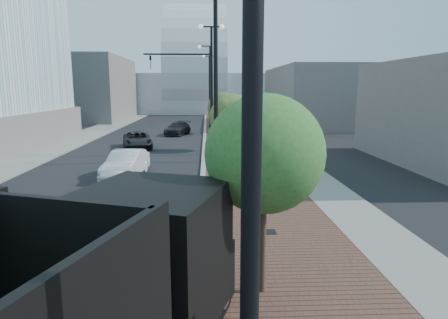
{
  "coord_description": "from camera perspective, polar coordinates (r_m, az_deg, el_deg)",
  "views": [
    {
      "loc": [
        0.26,
        -4.96,
        5.1
      ],
      "look_at": [
        1.0,
        12.0,
        2.0
      ],
      "focal_mm": 31.27,
      "sensor_mm": 36.0,
      "label": 1
    }
  ],
  "objects": [
    {
      "name": "commercial_block_ne",
      "position": [
        57.18,
        13.65,
        8.96
      ],
      "size": [
        12.0,
        22.0,
        8.0
      ],
      "primitive_type": "cube",
      "color": "#655F5B",
      "rests_on": "ground"
    },
    {
      "name": "tree_2",
      "position": [
        32.05,
        -0.02,
        7.53
      ],
      "size": [
        2.6,
        2.59,
        4.83
      ],
      "color": "#382619",
      "rests_on": "ground"
    },
    {
      "name": "white_sedan",
      "position": [
        23.32,
        -14.14,
        -0.64
      ],
      "size": [
        2.11,
        4.88,
        1.56
      ],
      "primitive_type": "imported",
      "rotation": [
        0.0,
        0.0,
        -0.1
      ],
      "color": "silver",
      "rests_on": "ground"
    },
    {
      "name": "tree_3",
      "position": [
        44.03,
        -0.7,
        8.37
      ],
      "size": [
        2.24,
        2.16,
        4.68
      ],
      "color": "#382619",
      "rests_on": "ground"
    },
    {
      "name": "commercial_block_nw",
      "position": [
        68.04,
        -20.12,
        9.65
      ],
      "size": [
        14.0,
        20.0,
        10.0
      ],
      "primitive_type": "cube",
      "color": "#66605C",
      "rests_on": "ground"
    },
    {
      "name": "utility_cover_1",
      "position": [
        14.04,
        6.54,
        -10.45
      ],
      "size": [
        0.5,
        0.5,
        0.02
      ],
      "primitive_type": "cube",
      "color": "black",
      "rests_on": "sidewalk"
    },
    {
      "name": "streetlight_3",
      "position": [
        38.96,
        -2.19,
        9.23
      ],
      "size": [
        1.44,
        0.56,
        9.21
      ],
      "color": "black",
      "rests_on": "ground"
    },
    {
      "name": "traffic_mast",
      "position": [
        29.96,
        -3.63,
        10.11
      ],
      "size": [
        5.09,
        0.2,
        8.0
      ],
      "color": "black",
      "rests_on": "ground"
    },
    {
      "name": "dark_car_far",
      "position": [
        43.87,
        -6.77,
        4.53
      ],
      "size": [
        3.09,
        5.18,
        1.41
      ],
      "primitive_type": "imported",
      "rotation": [
        0.0,
        0.0,
        -0.25
      ],
      "color": "black",
      "rests_on": "ground"
    },
    {
      "name": "dark_car_mid",
      "position": [
        34.7,
        -12.56,
        2.82
      ],
      "size": [
        3.4,
        5.45,
        1.41
      ],
      "primitive_type": "imported",
      "rotation": [
        0.0,
        0.0,
        0.23
      ],
      "color": "black",
      "rests_on": "ground"
    },
    {
      "name": "curb",
      "position": [
        45.24,
        -2.82,
        3.96
      ],
      "size": [
        0.3,
        140.0,
        0.14
      ],
      "primitive_type": "cube",
      "color": "gray",
      "rests_on": "ground"
    },
    {
      "name": "pedestrian",
      "position": [
        22.83,
        12.88,
        -0.24
      ],
      "size": [
        0.84,
        0.67,
        2.01
      ],
      "primitive_type": "imported",
      "rotation": [
        0.0,
        0.0,
        3.43
      ],
      "color": "black",
      "rests_on": "ground"
    },
    {
      "name": "convention_center",
      "position": [
        89.99,
        -4.01,
        10.9
      ],
      "size": [
        50.0,
        30.0,
        50.0
      ],
      "color": "#A5ACAF",
      "rests_on": "ground"
    },
    {
      "name": "utility_cover_2",
      "position": [
        24.56,
        2.55,
        -1.33
      ],
      "size": [
        0.5,
        0.5,
        0.02
      ],
      "primitive_type": "cube",
      "color": "black",
      "rests_on": "sidewalk"
    },
    {
      "name": "tree_1",
      "position": [
        20.08,
        1.47,
        6.05
      ],
      "size": [
        2.47,
        2.44,
        4.83
      ],
      "color": "#382619",
      "rests_on": "ground"
    },
    {
      "name": "streetlight_0",
      "position": [
        2.99,
        4.08,
        4.93
      ],
      "size": [
        1.72,
        0.56,
        9.28
      ],
      "color": "black",
      "rests_on": "ground"
    },
    {
      "name": "concrete_strip",
      "position": [
        45.62,
        5.01,
        3.98
      ],
      "size": [
        2.4,
        140.0,
        0.13
      ],
      "primitive_type": "cube",
      "color": "slate",
      "rests_on": "ground"
    },
    {
      "name": "west_sidewalk",
      "position": [
        47.14,
        -18.86,
        3.66
      ],
      "size": [
        4.0,
        140.0,
        0.12
      ],
      "primitive_type": "cube",
      "color": "slate",
      "rests_on": "ground"
    },
    {
      "name": "tree_0",
      "position": [
        9.21,
        6.2,
        0.83
      ],
      "size": [
        2.82,
        2.82,
        5.01
      ],
      "color": "#382619",
      "rests_on": "ground"
    },
    {
      "name": "streetlight_1",
      "position": [
        14.98,
        -1.64,
        7.45
      ],
      "size": [
        1.44,
        0.56,
        9.21
      ],
      "color": "black",
      "rests_on": "ground"
    },
    {
      "name": "streetlight_4",
      "position": [
        50.96,
        -2.15,
        10.03
      ],
      "size": [
        1.72,
        0.56,
        9.28
      ],
      "color": "black",
      "rests_on": "ground"
    },
    {
      "name": "streetlight_2",
      "position": [
        26.96,
        -1.8,
        9.75
      ],
      "size": [
        1.72,
        0.56,
        9.28
      ],
      "color": "black",
      "rests_on": "ground"
    },
    {
      "name": "sidewalk",
      "position": [
        45.35,
        1.61,
        3.97
      ],
      "size": [
        7.0,
        140.0,
        0.12
      ],
      "primitive_type": "cube",
      "color": "#4C2D23",
      "rests_on": "ground"
    }
  ]
}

